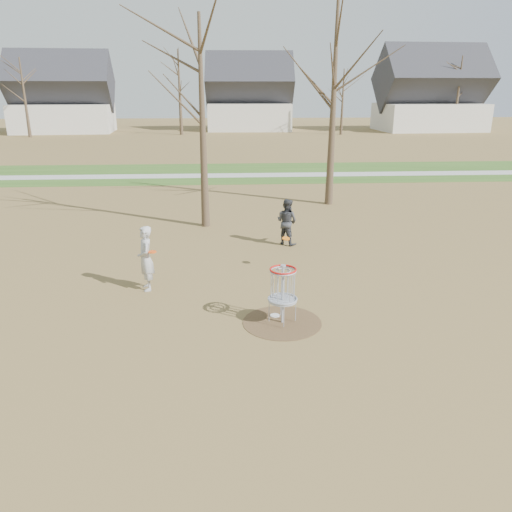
# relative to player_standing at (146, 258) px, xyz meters

# --- Properties ---
(ground) EXTENTS (160.00, 160.00, 0.00)m
(ground) POSITION_rel_player_standing_xyz_m (3.33, -2.19, -0.86)
(ground) COLOR brown
(ground) RESTS_ON ground
(green_band) EXTENTS (160.00, 8.00, 0.01)m
(green_band) POSITION_rel_player_standing_xyz_m (3.33, 18.81, -0.85)
(green_band) COLOR #2D5119
(green_band) RESTS_ON ground
(footpath) EXTENTS (160.00, 1.50, 0.01)m
(footpath) POSITION_rel_player_standing_xyz_m (3.33, 17.81, -0.84)
(footpath) COLOR #9E9E99
(footpath) RESTS_ON green_band
(dirt_circle) EXTENTS (1.80, 1.80, 0.01)m
(dirt_circle) POSITION_rel_player_standing_xyz_m (3.33, -2.19, -0.85)
(dirt_circle) COLOR #47331E
(dirt_circle) RESTS_ON ground
(player_standing) EXTENTS (0.56, 0.71, 1.71)m
(player_standing) POSITION_rel_player_standing_xyz_m (0.00, 0.00, 0.00)
(player_standing) COLOR #ABABAB
(player_standing) RESTS_ON ground
(player_throwing) EXTENTS (0.96, 0.94, 1.56)m
(player_throwing) POSITION_rel_player_standing_xyz_m (4.14, 3.77, -0.08)
(player_throwing) COLOR #343539
(player_throwing) RESTS_ON ground
(disc_grounded) EXTENTS (0.22, 0.22, 0.02)m
(disc_grounded) POSITION_rel_player_standing_xyz_m (3.19, -1.86, -0.84)
(disc_grounded) COLOR silver
(disc_grounded) RESTS_ON dirt_circle
(discs_in_play) EXTENTS (3.83, 1.66, 0.19)m
(discs_in_play) POSITION_rel_player_standing_xyz_m (2.09, 0.59, 0.15)
(discs_in_play) COLOR orange
(discs_in_play) RESTS_ON ground
(disc_golf_basket) EXTENTS (0.64, 0.64, 1.35)m
(disc_golf_basket) POSITION_rel_player_standing_xyz_m (3.33, -2.19, 0.06)
(disc_golf_basket) COLOR #9EA3AD
(disc_golf_basket) RESTS_ON ground
(bare_trees) EXTENTS (52.62, 44.98, 9.00)m
(bare_trees) POSITION_rel_player_standing_xyz_m (5.10, 33.59, 4.49)
(bare_trees) COLOR #382B1E
(bare_trees) RESTS_ON ground
(houses_row) EXTENTS (56.51, 10.01, 7.26)m
(houses_row) POSITION_rel_player_standing_xyz_m (7.64, 50.36, 2.67)
(houses_row) COLOR silver
(houses_row) RESTS_ON ground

